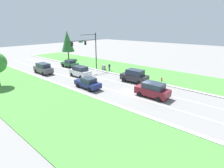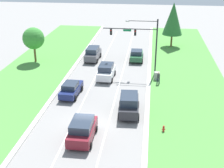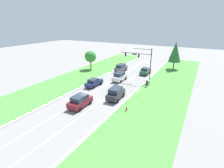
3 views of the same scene
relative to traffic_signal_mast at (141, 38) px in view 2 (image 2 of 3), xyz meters
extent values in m
plane|color=gray|center=(-4.33, -15.42, -5.24)|extent=(160.00, 160.00, 0.00)
cube|color=beige|center=(1.32, -15.42, -5.16)|extent=(0.50, 90.00, 0.15)
cube|color=beige|center=(-9.98, -15.42, -5.16)|extent=(0.50, 90.00, 0.15)
cube|color=#4C8E3D|center=(6.57, -15.42, -5.20)|extent=(10.00, 90.00, 0.08)
cube|color=white|center=(-6.13, -15.42, -5.24)|extent=(0.14, 81.00, 0.01)
cube|color=white|center=(-2.53, -15.42, -5.24)|extent=(0.14, 81.00, 0.01)
cylinder|color=black|center=(2.12, 0.01, -1.30)|extent=(0.20, 0.20, 7.87)
cylinder|color=black|center=(-1.57, 0.01, 1.22)|extent=(7.38, 0.12, 0.12)
cube|color=#147042|center=(-1.94, 0.01, 1.00)|extent=(1.10, 0.04, 0.28)
cylinder|color=black|center=(0.09, 0.01, 2.32)|extent=(4.06, 0.09, 0.09)
ellipsoid|color=gray|center=(-1.94, 0.01, 2.27)|extent=(0.56, 0.28, 0.20)
cube|color=black|center=(-0.83, 0.01, 0.72)|extent=(0.28, 0.32, 0.80)
sphere|color=red|center=(-0.83, -0.16, 0.95)|extent=(0.16, 0.16, 0.16)
sphere|color=#2D2D2D|center=(-0.83, -0.16, 0.72)|extent=(0.16, 0.16, 0.16)
sphere|color=#2D2D2D|center=(-0.83, -0.16, 0.49)|extent=(0.16, 0.16, 0.16)
cube|color=black|center=(-4.15, 0.01, 0.72)|extent=(0.28, 0.32, 0.80)
sphere|color=red|center=(-4.15, -0.16, 0.95)|extent=(0.16, 0.16, 0.16)
sphere|color=#2D2D2D|center=(-4.15, -0.16, 0.72)|extent=(0.16, 0.16, 0.16)
sphere|color=#2D2D2D|center=(-4.15, -0.16, 0.49)|extent=(0.16, 0.16, 0.16)
cube|color=maroon|center=(-4.50, -17.65, -4.45)|extent=(2.08, 4.56, 0.94)
cube|color=#283342|center=(-4.50, -17.76, -3.60)|extent=(1.87, 2.73, 0.75)
cylinder|color=black|center=(-3.48, -16.24, -4.92)|extent=(0.24, 0.64, 0.64)
cylinder|color=black|center=(-5.51, -16.24, -4.92)|extent=(0.24, 0.64, 0.64)
cylinder|color=black|center=(-3.48, -19.06, -4.92)|extent=(0.24, 0.64, 0.64)
cylinder|color=black|center=(-5.52, -19.06, -4.92)|extent=(0.24, 0.64, 0.64)
cube|color=#28282D|center=(-0.63, -12.09, -4.37)|extent=(2.26, 4.77, 0.98)
cube|color=#283342|center=(-0.62, -12.21, -3.44)|extent=(1.96, 2.89, 0.86)
cylinder|color=black|center=(0.27, -10.60, -4.86)|extent=(0.28, 0.77, 0.76)
cylinder|color=black|center=(-1.69, -10.71, -4.86)|extent=(0.28, 0.77, 0.76)
cylinder|color=black|center=(0.43, -13.48, -4.86)|extent=(0.28, 0.77, 0.76)
cylinder|color=black|center=(-1.53, -13.59, -4.86)|extent=(0.28, 0.77, 0.76)
cube|color=#4C4C51|center=(-7.80, 5.31, -4.40)|extent=(2.02, 4.89, 0.96)
cube|color=#283342|center=(-7.80, 5.19, -3.52)|extent=(1.78, 2.94, 0.79)
cylinder|color=black|center=(-6.83, 6.79, -4.88)|extent=(0.25, 0.73, 0.73)
cylinder|color=black|center=(-8.71, 6.83, -4.88)|extent=(0.25, 0.73, 0.73)
cylinder|color=black|center=(-6.89, 3.79, -4.88)|extent=(0.25, 0.73, 0.73)
cylinder|color=black|center=(-8.77, 3.83, -4.88)|extent=(0.25, 0.73, 0.73)
cube|color=white|center=(-4.51, -2.36, -4.42)|extent=(2.08, 4.55, 0.96)
cube|color=#283342|center=(-4.51, -2.47, -3.56)|extent=(1.84, 2.74, 0.76)
cylinder|color=black|center=(-3.51, -0.98, -4.89)|extent=(0.26, 0.69, 0.69)
cylinder|color=black|center=(-5.45, -0.94, -4.89)|extent=(0.26, 0.69, 0.69)
cylinder|color=black|center=(-3.57, -3.78, -4.89)|extent=(0.26, 0.69, 0.69)
cylinder|color=black|center=(-5.51, -3.73, -4.89)|extent=(0.26, 0.69, 0.69)
cube|color=#235633|center=(-0.83, 5.97, -4.49)|extent=(2.00, 4.46, 0.75)
cube|color=#283342|center=(-0.82, 5.71, -3.80)|extent=(1.76, 2.02, 0.64)
cylinder|color=black|center=(0.08, 7.36, -4.86)|extent=(0.25, 0.76, 0.76)
cylinder|color=black|center=(-1.79, 7.32, -4.86)|extent=(0.25, 0.76, 0.76)
cylinder|color=black|center=(0.14, 4.62, -4.86)|extent=(0.25, 0.76, 0.76)
cylinder|color=black|center=(-1.74, 4.58, -4.86)|extent=(0.25, 0.76, 0.76)
cube|color=navy|center=(-7.91, -8.35, -4.52)|extent=(2.03, 4.69, 0.75)
cube|color=#283342|center=(-7.92, -8.62, -3.84)|extent=(1.73, 2.15, 0.62)
cylinder|color=black|center=(-6.95, -6.96, -4.89)|extent=(0.27, 0.70, 0.69)
cylinder|color=black|center=(-8.73, -6.88, -4.89)|extent=(0.27, 0.70, 0.69)
cylinder|color=black|center=(-7.09, -9.82, -4.89)|extent=(0.27, 0.70, 0.69)
cylinder|color=black|center=(-8.86, -9.74, -4.89)|extent=(0.27, 0.70, 0.69)
cube|color=#9E9E99|center=(2.38, -2.04, -4.68)|extent=(0.70, 0.60, 1.12)
cylinder|color=#232842|center=(2.43, -3.54, -4.82)|extent=(0.14, 0.14, 0.84)
cylinder|color=#232842|center=(2.69, -3.54, -4.82)|extent=(0.14, 0.14, 0.84)
cube|color=#333338|center=(2.56, -3.54, -4.10)|extent=(0.38, 0.22, 0.60)
sphere|color=tan|center=(2.56, -3.54, -3.66)|extent=(0.22, 0.22, 0.22)
cylinder|color=red|center=(2.99, -15.45, -4.96)|extent=(0.20, 0.20, 0.55)
sphere|color=red|center=(2.99, -15.45, -4.63)|extent=(0.18, 0.18, 0.18)
cylinder|color=red|center=(2.87, -15.45, -4.94)|extent=(0.10, 0.09, 0.09)
cylinder|color=red|center=(3.11, -15.45, -4.94)|extent=(0.10, 0.09, 0.09)
cylinder|color=brown|center=(5.05, 14.54, -4.06)|extent=(0.32, 0.32, 2.35)
cone|color=#28662D|center=(5.05, 14.54, -0.05)|extent=(3.55, 3.55, 5.68)
cylinder|color=brown|center=(-16.61, 3.08, -3.94)|extent=(0.32, 0.32, 2.59)
sphere|color=#388433|center=(-16.61, 3.08, -1.40)|extent=(3.34, 3.34, 3.34)
camera|label=1|loc=(-24.86, -28.04, 3.92)|focal=28.00mm
camera|label=2|loc=(1.37, -41.83, 10.80)|focal=50.00mm
camera|label=3|loc=(12.63, -38.49, 8.37)|focal=28.00mm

